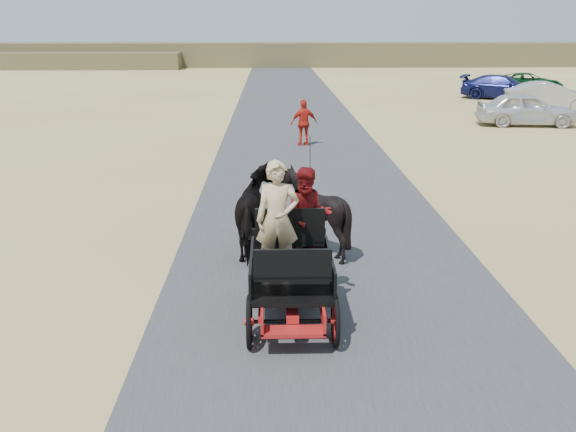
{
  "coord_description": "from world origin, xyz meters",
  "views": [
    {
      "loc": [
        -1.06,
        -7.35,
        4.49
      ],
      "look_at": [
        -0.78,
        3.47,
        1.2
      ],
      "focal_mm": 40.0,
      "sensor_mm": 36.0,
      "label": 1
    }
  ],
  "objects_px": {
    "car_d": "(528,82)",
    "horse_right": "(314,212)",
    "car_a": "(526,109)",
    "car_c": "(503,87)",
    "horse_left": "(259,213)",
    "car_b": "(549,96)",
    "carriage": "(291,297)",
    "pedestrian": "(304,123)"
  },
  "relations": [
    {
      "from": "pedestrian",
      "to": "horse_right",
      "type": "bearing_deg",
      "value": 72.31
    },
    {
      "from": "car_a",
      "to": "car_b",
      "type": "bearing_deg",
      "value": -25.49
    },
    {
      "from": "car_d",
      "to": "pedestrian",
      "type": "bearing_deg",
      "value": 139.66
    },
    {
      "from": "pedestrian",
      "to": "car_a",
      "type": "bearing_deg",
      "value": -171.49
    },
    {
      "from": "horse_left",
      "to": "car_d",
      "type": "relative_size",
      "value": 0.45
    },
    {
      "from": "horse_right",
      "to": "car_a",
      "type": "relative_size",
      "value": 0.39
    },
    {
      "from": "horse_left",
      "to": "car_b",
      "type": "height_order",
      "value": "horse_left"
    },
    {
      "from": "horse_left",
      "to": "car_a",
      "type": "xyz_separation_m",
      "value": [
        11.68,
        16.32,
        -0.11
      ]
    },
    {
      "from": "carriage",
      "to": "horse_left",
      "type": "distance_m",
      "value": 3.09
    },
    {
      "from": "pedestrian",
      "to": "car_c",
      "type": "xyz_separation_m",
      "value": [
        12.71,
        14.82,
        -0.15
      ]
    },
    {
      "from": "car_c",
      "to": "pedestrian",
      "type": "bearing_deg",
      "value": 166.99
    },
    {
      "from": "car_d",
      "to": "horse_left",
      "type": "bearing_deg",
      "value": 150.08
    },
    {
      "from": "horse_right",
      "to": "car_a",
      "type": "xyz_separation_m",
      "value": [
        10.58,
        16.32,
        -0.12
      ]
    },
    {
      "from": "car_a",
      "to": "horse_left",
      "type": "bearing_deg",
      "value": 150.92
    },
    {
      "from": "carriage",
      "to": "horse_left",
      "type": "xyz_separation_m",
      "value": [
        -0.55,
        3.0,
        0.49
      ]
    },
    {
      "from": "car_c",
      "to": "horse_right",
      "type": "bearing_deg",
      "value": -178.67
    },
    {
      "from": "horse_right",
      "to": "car_c",
      "type": "relative_size",
      "value": 0.35
    },
    {
      "from": "horse_left",
      "to": "horse_right",
      "type": "distance_m",
      "value": 1.1
    },
    {
      "from": "car_a",
      "to": "car_c",
      "type": "xyz_separation_m",
      "value": [
        2.51,
        10.22,
        -0.02
      ]
    },
    {
      "from": "carriage",
      "to": "pedestrian",
      "type": "distance_m",
      "value": 14.75
    },
    {
      "from": "carriage",
      "to": "car_c",
      "type": "distance_m",
      "value": 32.54
    },
    {
      "from": "car_d",
      "to": "horse_right",
      "type": "bearing_deg",
      "value": 151.66
    },
    {
      "from": "car_a",
      "to": "car_c",
      "type": "distance_m",
      "value": 10.52
    },
    {
      "from": "horse_left",
      "to": "horse_right",
      "type": "xyz_separation_m",
      "value": [
        1.1,
        0.0,
        0.0
      ]
    },
    {
      "from": "horse_right",
      "to": "car_b",
      "type": "relative_size",
      "value": 0.38
    },
    {
      "from": "carriage",
      "to": "car_b",
      "type": "relative_size",
      "value": 0.54
    },
    {
      "from": "car_c",
      "to": "car_d",
      "type": "height_order",
      "value": "car_c"
    },
    {
      "from": "horse_left",
      "to": "pedestrian",
      "type": "relative_size",
      "value": 1.16
    },
    {
      "from": "car_a",
      "to": "car_d",
      "type": "height_order",
      "value": "car_a"
    },
    {
      "from": "pedestrian",
      "to": "car_a",
      "type": "relative_size",
      "value": 0.4
    },
    {
      "from": "carriage",
      "to": "car_b",
      "type": "distance_m",
      "value": 28.33
    },
    {
      "from": "car_a",
      "to": "car_b",
      "type": "relative_size",
      "value": 0.97
    },
    {
      "from": "horse_left",
      "to": "car_c",
      "type": "bearing_deg",
      "value": -118.15
    },
    {
      "from": "carriage",
      "to": "car_b",
      "type": "height_order",
      "value": "car_b"
    },
    {
      "from": "horse_right",
      "to": "car_b",
      "type": "height_order",
      "value": "horse_right"
    },
    {
      "from": "horse_right",
      "to": "pedestrian",
      "type": "height_order",
      "value": "pedestrian"
    },
    {
      "from": "horse_left",
      "to": "car_b",
      "type": "relative_size",
      "value": 0.45
    },
    {
      "from": "car_b",
      "to": "car_c",
      "type": "distance_m",
      "value": 5.15
    },
    {
      "from": "horse_left",
      "to": "pedestrian",
      "type": "distance_m",
      "value": 11.81
    },
    {
      "from": "pedestrian",
      "to": "car_d",
      "type": "height_order",
      "value": "pedestrian"
    },
    {
      "from": "horse_right",
      "to": "car_d",
      "type": "xyz_separation_m",
      "value": [
        16.26,
        30.67,
        -0.23
      ]
    },
    {
      "from": "horse_right",
      "to": "car_d",
      "type": "bearing_deg",
      "value": -117.93
    }
  ]
}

